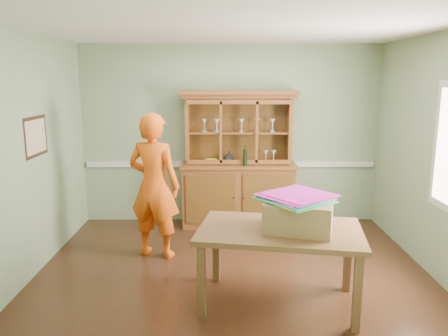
{
  "coord_description": "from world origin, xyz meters",
  "views": [
    {
      "loc": [
        -0.12,
        -4.62,
        2.2
      ],
      "look_at": [
        -0.1,
        0.4,
        1.16
      ],
      "focal_mm": 35.0,
      "sensor_mm": 36.0,
      "label": 1
    }
  ],
  "objects_px": {
    "china_hutch": "(238,179)",
    "person": "(154,186)",
    "dining_table": "(280,238)",
    "cardboard_box": "(299,215)"
  },
  "relations": [
    {
      "from": "china_hutch",
      "to": "person",
      "type": "height_order",
      "value": "china_hutch"
    },
    {
      "from": "china_hutch",
      "to": "dining_table",
      "type": "relative_size",
      "value": 1.2
    },
    {
      "from": "person",
      "to": "china_hutch",
      "type": "bearing_deg",
      "value": -115.38
    },
    {
      "from": "cardboard_box",
      "to": "person",
      "type": "bearing_deg",
      "value": 141.33
    },
    {
      "from": "dining_table",
      "to": "person",
      "type": "bearing_deg",
      "value": 148.42
    },
    {
      "from": "cardboard_box",
      "to": "person",
      "type": "distance_m",
      "value": 2.0
    },
    {
      "from": "dining_table",
      "to": "cardboard_box",
      "type": "distance_m",
      "value": 0.29
    },
    {
      "from": "cardboard_box",
      "to": "person",
      "type": "relative_size",
      "value": 0.34
    },
    {
      "from": "person",
      "to": "cardboard_box",
      "type": "bearing_deg",
      "value": 158.34
    },
    {
      "from": "china_hutch",
      "to": "dining_table",
      "type": "xyz_separation_m",
      "value": [
        0.32,
        -2.4,
        -0.03
      ]
    }
  ]
}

